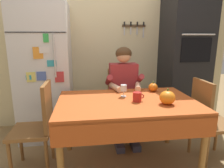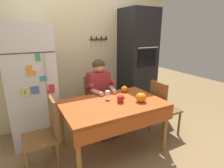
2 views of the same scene
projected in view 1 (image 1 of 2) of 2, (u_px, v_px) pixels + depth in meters
The scene contains 12 objects.
back_wall_assembly at pixel (114, 41), 3.12m from camera, with size 3.70×0.13×2.60m.
refrigerator at pixel (45, 72), 2.70m from camera, with size 0.68×0.71×1.80m.
wall_oven at pixel (184, 59), 2.97m from camera, with size 0.60×0.64×2.10m.
dining_table at pixel (127, 109), 2.03m from camera, with size 1.40×0.90×0.74m.
chair_behind_person at pixel (121, 99), 2.84m from camera, with size 0.40×0.40×0.93m.
seated_person at pixel (124, 87), 2.61m from camera, with size 0.47×0.55×1.25m.
chair_left_side at pixel (38, 123), 2.03m from camera, with size 0.40×0.40×0.93m.
chair_right_side at pixel (208, 118), 2.17m from camera, with size 0.40×0.40×0.93m.
coffee_mug at pixel (137, 97), 1.99m from camera, with size 0.12×0.09×0.10m.
wine_glass at pixel (124, 88), 2.14m from camera, with size 0.07×0.07×0.13m.
pumpkin_large at pixel (167, 98), 1.90m from camera, with size 0.15×0.15×0.15m.
pumpkin_medium at pixel (153, 87), 2.36m from camera, with size 0.11×0.11×0.12m.
Camera 1 is at (-0.41, -1.80, 1.37)m, focal length 32.05 mm.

